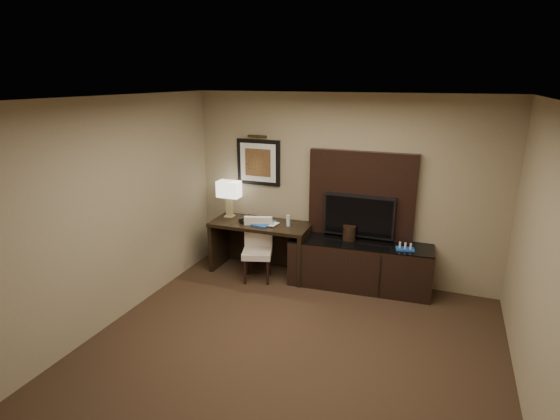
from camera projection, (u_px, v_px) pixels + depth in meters
The scene contains 19 objects.
floor at pixel (278, 372), 4.47m from camera, with size 4.50×5.00×0.01m, color black.
ceiling at pixel (278, 101), 3.68m from camera, with size 4.50×5.00×0.01m, color silver.
wall_back at pixel (342, 189), 6.30m from camera, with size 4.50×0.01×2.70m, color gray.
wall_left at pixel (90, 222), 4.86m from camera, with size 0.01×5.00×2.70m, color gray.
wall_right at pixel (555, 290), 3.29m from camera, with size 0.01×5.00×2.70m, color gray.
desk at pixel (261, 248), 6.66m from camera, with size 1.49×0.64×0.80m, color black.
credenza at pixel (359, 265), 6.20m from camera, with size 1.97×0.55×0.68m, color black.
tv_wall_panel at pixel (361, 197), 6.17m from camera, with size 1.50×0.12×1.30m, color black.
tv at pixel (359, 216), 6.15m from camera, with size 1.00×0.08×0.60m, color black.
artwork at pixel (259, 162), 6.65m from camera, with size 0.70×0.04×0.70m, color black.
picture_light at pixel (257, 136), 6.50m from camera, with size 0.04×0.04×0.30m, color #433215.
desk_chair at pixel (257, 252), 6.39m from camera, with size 0.41×0.48×0.87m, color beige, non-canonical shape.
table_lamp at pixel (229, 199), 6.76m from camera, with size 0.34×0.20×0.56m, color tan, non-canonical shape.
desk_phone at pixel (248, 219), 6.55m from camera, with size 0.19×0.18×0.10m, color black, non-canonical shape.
blue_folder at pixel (264, 223), 6.49m from camera, with size 0.25×0.34×0.02m, color #174C97.
book at pixel (267, 217), 6.46m from camera, with size 0.16×0.02×0.21m, color tan.
water_bottle at pixel (288, 221), 6.38m from camera, with size 0.06×0.06×0.17m, color silver.
ice_bucket at pixel (349, 233), 6.17m from camera, with size 0.18×0.18×0.20m, color black.
minibar_tray at pixel (405, 247), 5.83m from camera, with size 0.24×0.14×0.09m, color #194AA3, non-canonical shape.
Camera 1 is at (1.39, -3.53, 2.89)m, focal length 28.00 mm.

